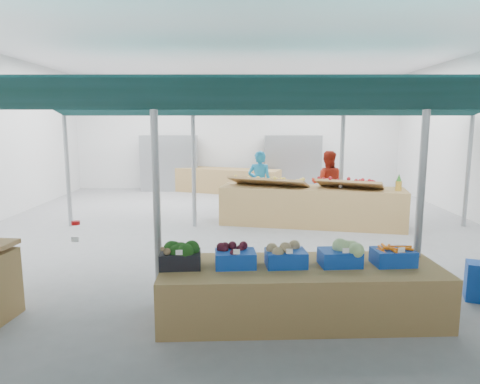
{
  "coord_description": "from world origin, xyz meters",
  "views": [
    {
      "loc": [
        0.12,
        -9.57,
        2.46
      ],
      "look_at": [
        0.1,
        -1.6,
        1.17
      ],
      "focal_mm": 32.0,
      "sensor_mm": 36.0,
      "label": 1
    }
  ],
  "objects_px": {
    "veg_counter": "(300,291)",
    "fruit_counter": "(311,206)",
    "vendor_left": "(260,184)",
    "vendor_right": "(327,184)"
  },
  "relations": [
    {
      "from": "veg_counter",
      "to": "vendor_right",
      "type": "relative_size",
      "value": 2.02
    },
    {
      "from": "veg_counter",
      "to": "fruit_counter",
      "type": "relative_size",
      "value": 0.81
    },
    {
      "from": "fruit_counter",
      "to": "vendor_left",
      "type": "relative_size",
      "value": 2.5
    },
    {
      "from": "fruit_counter",
      "to": "vendor_right",
      "type": "relative_size",
      "value": 2.5
    },
    {
      "from": "vendor_left",
      "to": "vendor_right",
      "type": "relative_size",
      "value": 1.0
    },
    {
      "from": "fruit_counter",
      "to": "vendor_left",
      "type": "xyz_separation_m",
      "value": [
        -1.2,
        1.1,
        0.4
      ]
    },
    {
      "from": "fruit_counter",
      "to": "vendor_right",
      "type": "height_order",
      "value": "vendor_right"
    },
    {
      "from": "vendor_left",
      "to": "vendor_right",
      "type": "height_order",
      "value": "same"
    },
    {
      "from": "vendor_left",
      "to": "vendor_right",
      "type": "bearing_deg",
      "value": -168.3
    },
    {
      "from": "veg_counter",
      "to": "fruit_counter",
      "type": "xyz_separation_m",
      "value": [
        0.94,
        5.0,
        0.12
      ]
    }
  ]
}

